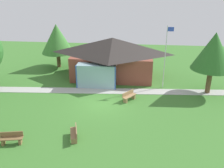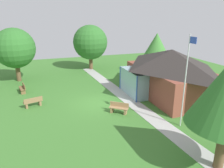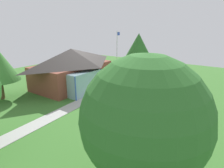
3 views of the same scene
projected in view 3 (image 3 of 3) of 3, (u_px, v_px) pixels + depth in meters
name	position (u px, v px, depth m)	size (l,w,h in m)	color
ground_plane	(121.00, 99.00, 18.96)	(44.00, 44.00, 0.00)	#3D752D
pavilion	(72.00, 67.00, 22.17)	(9.55, 6.80, 4.37)	brown
footpath	(99.00, 93.00, 20.48)	(25.19, 1.30, 0.03)	#ADADA8
flagpole	(117.00, 54.00, 24.76)	(0.64, 0.08, 6.21)	silver
bench_front_center	(171.00, 112.00, 15.05)	(0.83, 1.56, 0.84)	olive
bench_front_left	(165.00, 140.00, 11.36)	(1.56, 0.72, 0.84)	brown
bench_rear_near_path	(125.00, 87.00, 21.23)	(1.28, 1.45, 0.84)	#9E7A51
tree_lawn_corner	(145.00, 119.00, 6.63)	(4.47, 4.47, 6.04)	brown
tree_east_hedge	(138.00, 46.00, 27.34)	(3.79, 3.79, 5.83)	brown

